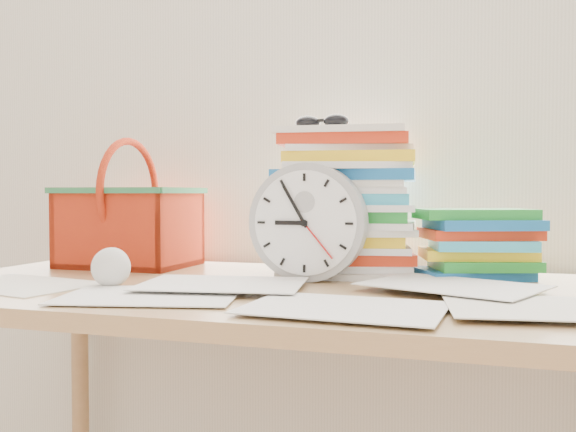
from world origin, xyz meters
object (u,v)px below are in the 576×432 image
(clock, at_px, (308,222))
(basket, at_px, (130,204))
(book_stack, at_px, (479,244))
(desk, at_px, (277,325))
(paper_stack, at_px, (343,202))

(clock, distance_m, basket, 0.49)
(clock, distance_m, book_stack, 0.35)
(desk, xyz_separation_m, paper_stack, (0.08, 0.21, 0.23))
(paper_stack, xyz_separation_m, clock, (-0.04, -0.13, -0.04))
(paper_stack, relative_size, book_stack, 1.29)
(paper_stack, height_order, book_stack, paper_stack)
(paper_stack, distance_m, book_stack, 0.29)
(desk, height_order, clock, clock)
(paper_stack, height_order, clock, paper_stack)
(paper_stack, bearing_deg, desk, -111.02)
(desk, xyz_separation_m, book_stack, (0.36, 0.21, 0.15))
(clock, xyz_separation_m, book_stack, (0.32, 0.14, -0.05))
(basket, bearing_deg, desk, -24.26)
(paper_stack, xyz_separation_m, basket, (-0.51, -0.01, -0.01))
(desk, relative_size, book_stack, 5.77)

